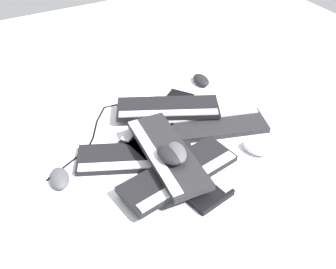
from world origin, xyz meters
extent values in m
plane|color=silver|center=(0.00, 0.00, 0.00)|extent=(3.20, 3.20, 0.00)
cube|color=black|center=(0.13, -0.06, 0.01)|extent=(0.46, 0.23, 0.02)
cube|color=#B2B5BA|center=(0.12, -0.01, 0.03)|extent=(0.42, 0.12, 0.01)
cube|color=#232326|center=(-0.01, 0.20, 0.01)|extent=(0.27, 0.46, 0.02)
cube|color=silver|center=(-0.06, 0.21, 0.03)|extent=(0.16, 0.41, 0.01)
cube|color=black|center=(-0.16, 0.02, 0.01)|extent=(0.39, 0.44, 0.02)
cube|color=#B2B5BA|center=(-0.21, -0.02, 0.03)|extent=(0.28, 0.35, 0.01)
cube|color=black|center=(0.01, -0.18, 0.01)|extent=(0.32, 0.46, 0.02)
cube|color=silver|center=(0.06, -0.20, 0.03)|extent=(0.20, 0.40, 0.01)
cube|color=black|center=(0.19, -0.09, 0.04)|extent=(0.22, 0.46, 0.02)
cube|color=#B2B5BA|center=(0.24, -0.08, 0.06)|extent=(0.11, 0.42, 0.01)
cube|color=#232326|center=(0.10, -0.09, 0.07)|extent=(0.45, 0.18, 0.02)
cube|color=silver|center=(0.10, -0.15, 0.09)|extent=(0.42, 0.06, 0.01)
cube|color=black|center=(-0.18, 0.06, 0.04)|extent=(0.32, 0.46, 0.02)
cube|color=silver|center=(-0.12, 0.04, 0.06)|extent=(0.21, 0.39, 0.01)
ellipsoid|color=black|center=(0.15, -0.11, 0.11)|extent=(0.12, 0.09, 0.04)
ellipsoid|color=#4C4C51|center=(-0.01, -0.47, 0.02)|extent=(0.12, 0.08, 0.04)
ellipsoid|color=black|center=(-0.33, 0.33, 0.02)|extent=(0.11, 0.07, 0.04)
ellipsoid|color=silver|center=(0.19, 0.25, 0.02)|extent=(0.13, 0.10, 0.04)
ellipsoid|color=#4C4C51|center=(0.15, -0.08, 0.11)|extent=(0.12, 0.09, 0.04)
cylinder|color=black|center=(-0.24, 0.17, 0.00)|extent=(0.06, 0.06, 0.01)
cylinder|color=black|center=(-0.29, 0.13, 0.00)|extent=(0.05, 0.03, 0.01)
cylinder|color=black|center=(-0.32, 0.09, 0.00)|extent=(0.02, 0.05, 0.01)
cylinder|color=black|center=(-0.32, 0.01, 0.00)|extent=(0.04, 0.10, 0.01)
cylinder|color=black|center=(-0.33, -0.07, 0.00)|extent=(0.07, 0.08, 0.01)
cylinder|color=black|center=(-0.36, -0.14, 0.00)|extent=(0.01, 0.06, 0.01)
cylinder|color=black|center=(-0.33, -0.20, 0.00)|extent=(0.09, 0.07, 0.01)
cylinder|color=black|center=(-0.24, -0.26, 0.00)|extent=(0.10, 0.06, 0.01)
cylinder|color=black|center=(-0.16, -0.30, 0.00)|extent=(0.06, 0.05, 0.01)
cylinder|color=black|center=(-0.11, -0.37, 0.00)|extent=(0.06, 0.10, 0.01)
cylinder|color=black|center=(-0.06, -0.46, 0.00)|extent=(0.05, 0.09, 0.01)
sphere|color=black|center=(-0.21, 0.20, 0.00)|extent=(0.01, 0.01, 0.01)
sphere|color=black|center=(-0.27, 0.14, 0.00)|extent=(0.01, 0.01, 0.01)
sphere|color=black|center=(-0.31, 0.11, 0.00)|extent=(0.01, 0.01, 0.01)
sphere|color=black|center=(-0.33, 0.06, 0.00)|extent=(0.01, 0.01, 0.01)
sphere|color=black|center=(-0.30, -0.04, 0.00)|extent=(0.01, 0.01, 0.01)
sphere|color=black|center=(-0.36, -0.11, 0.00)|extent=(0.01, 0.01, 0.01)
sphere|color=black|center=(-0.37, -0.17, 0.00)|extent=(0.01, 0.01, 0.01)
sphere|color=black|center=(-0.28, -0.23, 0.00)|extent=(0.01, 0.01, 0.01)
sphere|color=black|center=(-0.19, -0.28, 0.00)|extent=(0.01, 0.01, 0.01)
sphere|color=black|center=(-0.13, -0.32, 0.00)|extent=(0.01, 0.01, 0.01)
sphere|color=black|center=(-0.08, -0.42, 0.00)|extent=(0.01, 0.01, 0.01)
sphere|color=black|center=(-0.04, -0.51, 0.00)|extent=(0.01, 0.01, 0.01)
camera|label=1|loc=(0.99, -0.56, 1.00)|focal=40.00mm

